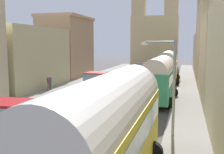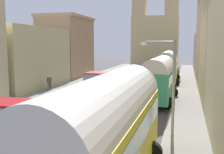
% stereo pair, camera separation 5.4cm
% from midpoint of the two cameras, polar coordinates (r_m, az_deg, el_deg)
% --- Properties ---
extents(ground_plane, '(154.00, 154.00, 0.00)m').
position_cam_midpoint_polar(ground_plane, '(33.63, 3.06, -2.04)').
color(ground_plane, '#4D494C').
extents(sidewalk_left, '(2.50, 70.00, 0.14)m').
position_cam_midpoint_polar(sidewalk_left, '(35.86, -8.33, -1.42)').
color(sidewalk_left, gray).
rests_on(sidewalk_left, ground).
extents(sidewalk_right, '(2.50, 70.00, 0.14)m').
position_cam_midpoint_polar(sidewalk_right, '(32.85, 15.52, -2.38)').
color(sidewalk_right, gray).
rests_on(sidewalk_right, ground).
extents(building_left_2, '(4.44, 12.64, 7.22)m').
position_cam_midpoint_polar(building_left_2, '(33.49, -16.77, 3.85)').
color(building_left_2, '#CCC28D').
rests_on(building_left_2, ground).
extents(building_left_3, '(6.32, 9.81, 9.60)m').
position_cam_midpoint_polar(building_left_3, '(43.89, -9.49, 6.33)').
color(building_left_3, tan).
rests_on(building_left_3, ground).
extents(building_right_3, '(5.16, 13.36, 14.08)m').
position_cam_midpoint_polar(building_right_3, '(40.22, 21.06, 9.11)').
color(building_right_3, tan).
rests_on(building_right_3, ground).
extents(building_right_4, '(5.56, 14.14, 7.06)m').
position_cam_midpoint_polar(building_right_4, '(54.46, 19.94, 4.77)').
color(building_right_4, tan).
rests_on(building_right_4, ground).
extents(distant_church, '(10.40, 7.06, 18.86)m').
position_cam_midpoint_polar(distant_church, '(63.57, 9.15, 8.39)').
color(distant_church, tan).
rests_on(distant_church, ground).
extents(parked_bus_0, '(3.37, 9.43, 4.28)m').
position_cam_midpoint_polar(parked_bus_0, '(9.49, -0.92, -11.03)').
color(parked_bus_0, gold).
rests_on(parked_bus_0, ground).
extents(parked_bus_1, '(3.30, 8.22, 4.12)m').
position_cam_midpoint_polar(parked_bus_1, '(24.80, 10.00, -0.04)').
color(parked_bus_1, '#389B6C').
rests_on(parked_bus_1, ground).
extents(parked_bus_2, '(3.44, 8.75, 4.29)m').
position_cam_midpoint_polar(parked_bus_2, '(37.07, 11.67, 2.37)').
color(parked_bus_2, yellow).
rests_on(parked_bus_2, ground).
extents(cargo_truck_0, '(3.26, 6.82, 2.43)m').
position_cam_midpoint_polar(cargo_truck_0, '(15.92, -18.00, -8.01)').
color(cargo_truck_0, red).
rests_on(cargo_truck_0, ground).
extents(cargo_truck_1, '(3.12, 6.95, 2.38)m').
position_cam_midpoint_polar(cargo_truck_1, '(29.27, -2.25, -0.89)').
color(cargo_truck_1, red).
rests_on(cargo_truck_1, ground).
extents(car_0, '(2.22, 4.31, 1.48)m').
position_cam_midpoint_polar(car_0, '(33.61, 0.07, -0.74)').
color(car_0, '#3589D0').
rests_on(car_0, ground).
extents(car_1, '(2.48, 3.76, 1.59)m').
position_cam_midpoint_polar(car_1, '(40.17, 2.73, 0.61)').
color(car_1, slate).
rests_on(car_1, ground).
extents(car_2, '(2.42, 4.16, 1.55)m').
position_cam_midpoint_polar(car_2, '(46.23, 4.88, 1.42)').
color(car_2, slate).
rests_on(car_2, ground).
extents(car_3, '(2.56, 4.40, 1.70)m').
position_cam_midpoint_polar(car_3, '(52.27, 6.28, 2.13)').
color(car_3, black).
rests_on(car_3, ground).
extents(car_4, '(2.51, 4.32, 1.42)m').
position_cam_midpoint_polar(car_4, '(13.53, -10.54, -12.89)').
color(car_4, gray).
rests_on(car_4, ground).
extents(car_5, '(2.40, 3.94, 1.58)m').
position_cam_midpoint_polar(car_5, '(30.60, 4.72, -1.44)').
color(car_5, slate).
rests_on(car_5, ground).
extents(car_6, '(2.27, 4.02, 1.56)m').
position_cam_midpoint_polar(car_6, '(42.42, 8.23, 0.86)').
color(car_6, silver).
rests_on(car_6, ground).
extents(car_7, '(2.44, 3.77, 1.55)m').
position_cam_midpoint_polar(car_7, '(49.65, 9.52, 1.74)').
color(car_7, '#4395C5').
rests_on(car_7, ground).
extents(pedestrian_1, '(0.43, 0.43, 1.79)m').
position_cam_midpoint_polar(pedestrian_1, '(31.10, -12.89, -1.05)').
color(pedestrian_1, '#424D42').
rests_on(pedestrian_1, ground).
extents(pedestrian_2, '(0.39, 0.39, 1.81)m').
position_cam_midpoint_polar(pedestrian_2, '(30.54, -13.25, -1.15)').
color(pedestrian_2, '#7A5E5D').
rests_on(pedestrian_2, ground).
extents(streetlamp_near, '(1.99, 0.28, 5.51)m').
position_cam_midpoint_polar(streetlamp_near, '(15.42, 11.86, -0.26)').
color(streetlamp_near, gray).
rests_on(streetlamp_near, ground).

